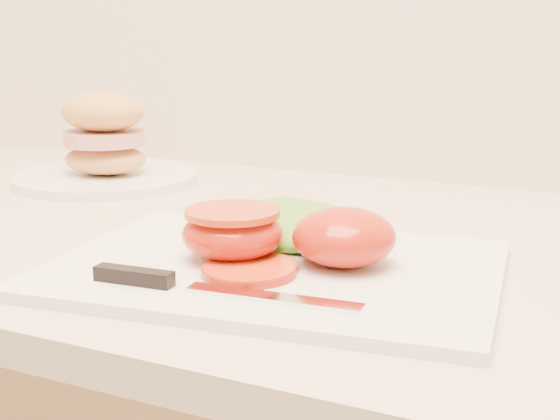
% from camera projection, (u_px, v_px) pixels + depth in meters
% --- Properties ---
extents(cutting_board, '(0.41, 0.32, 0.01)m').
position_uv_depth(cutting_board, '(275.00, 269.00, 0.67)').
color(cutting_board, white).
rests_on(cutting_board, counter).
extents(tomato_half_dome, '(0.09, 0.09, 0.05)m').
position_uv_depth(tomato_half_dome, '(344.00, 237.00, 0.66)').
color(tomato_half_dome, '#B0200F').
rests_on(tomato_half_dome, cutting_board).
extents(tomato_half_cut, '(0.09, 0.09, 0.04)m').
position_uv_depth(tomato_half_cut, '(233.00, 232.00, 0.68)').
color(tomato_half_cut, '#B0200F').
rests_on(tomato_half_cut, cutting_board).
extents(tomato_slice_0, '(0.08, 0.08, 0.01)m').
position_uv_depth(tomato_slice_0, '(249.00, 271.00, 0.64)').
color(tomato_slice_0, '#D05F25').
rests_on(tomato_slice_0, cutting_board).
extents(tomato_slice_1, '(0.07, 0.07, 0.01)m').
position_uv_depth(tomato_slice_1, '(257.00, 266.00, 0.65)').
color(tomato_slice_1, '#D05F25').
rests_on(tomato_slice_1, cutting_board).
extents(lettuce_leaf_0, '(0.18, 0.14, 0.03)m').
position_uv_depth(lettuce_leaf_0, '(286.00, 224.00, 0.74)').
color(lettuce_leaf_0, '#68BC32').
rests_on(lettuce_leaf_0, cutting_board).
extents(knife, '(0.22, 0.04, 0.01)m').
position_uv_depth(knife, '(187.00, 284.00, 0.60)').
color(knife, silver).
rests_on(knife, cutting_board).
extents(sandwich_plate, '(0.25, 0.25, 0.12)m').
position_uv_depth(sandwich_plate, '(105.00, 150.00, 1.05)').
color(sandwich_plate, white).
rests_on(sandwich_plate, counter).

